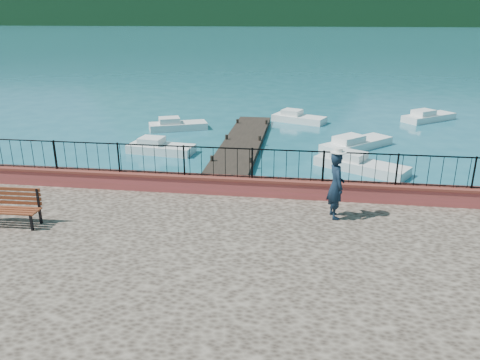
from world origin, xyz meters
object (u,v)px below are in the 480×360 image
(boat_1, at_px, (361,162))
(boat_5, at_px, (429,115))
(boat_2, at_px, (357,141))
(boat_3, at_px, (178,123))
(boat_4, at_px, (299,116))
(person, at_px, (336,185))
(park_bench, at_px, (7,215))
(boat_0, at_px, (161,145))

(boat_1, distance_m, boat_5, 12.68)
(boat_2, xyz_separation_m, boat_5, (5.37, 7.66, 0.00))
(boat_3, height_order, boat_4, same)
(boat_4, bearing_deg, boat_1, -50.57)
(boat_3, bearing_deg, person, -82.12)
(boat_1, bearing_deg, boat_2, 118.73)
(person, height_order, boat_5, person)
(park_bench, xyz_separation_m, boat_1, (10.55, 9.96, -1.11))
(park_bench, distance_m, boat_1, 14.55)
(boat_3, bearing_deg, boat_4, 0.89)
(person, distance_m, boat_3, 17.19)
(boat_2, bearing_deg, boat_4, 72.79)
(boat_0, xyz_separation_m, boat_3, (-0.50, 5.11, 0.00))
(boat_0, relative_size, boat_4, 0.98)
(boat_5, bearing_deg, person, -148.09)
(boat_0, bearing_deg, boat_3, 102.85)
(boat_1, relative_size, boat_5, 1.09)
(boat_4, bearing_deg, boat_5, 33.29)
(boat_0, bearing_deg, boat_2, 20.14)
(boat_0, height_order, boat_1, same)
(boat_2, bearing_deg, park_bench, -172.90)
(boat_1, height_order, boat_3, same)
(boat_4, bearing_deg, park_bench, -88.65)
(person, height_order, boat_4, person)
(boat_0, distance_m, boat_2, 10.20)
(boat_0, relative_size, boat_5, 0.87)
(park_bench, height_order, boat_0, park_bench)
(boat_0, bearing_deg, person, -42.47)
(park_bench, distance_m, boat_3, 16.60)
(boat_1, bearing_deg, boat_3, 178.29)
(boat_4, bearing_deg, boat_3, -134.31)
(boat_0, relative_size, boat_3, 0.97)
(park_bench, relative_size, boat_2, 0.43)
(boat_0, height_order, boat_3, same)
(park_bench, height_order, boat_1, park_bench)
(boat_0, xyz_separation_m, boat_1, (9.81, -1.49, 0.00))
(boat_5, bearing_deg, boat_2, -163.03)
(boat_5, bearing_deg, park_bench, -164.90)
(boat_0, bearing_deg, park_bench, -86.43)
(boat_4, distance_m, boat_5, 8.69)
(boat_2, bearing_deg, boat_1, -137.16)
(person, bearing_deg, boat_2, -22.59)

